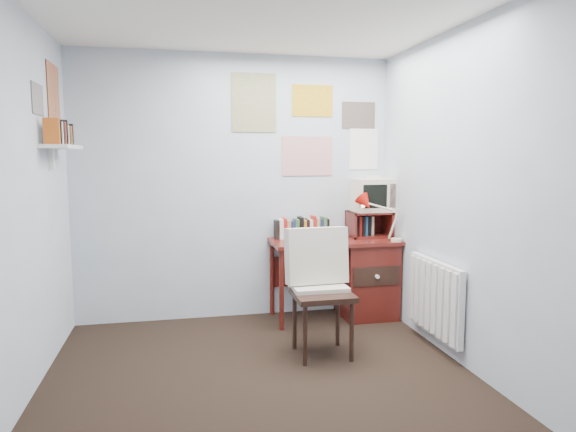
% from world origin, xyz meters
% --- Properties ---
extents(ground, '(3.50, 3.50, 0.00)m').
position_xyz_m(ground, '(0.00, 0.00, 0.00)').
color(ground, black).
rests_on(ground, ground).
extents(back_wall, '(3.00, 0.02, 2.50)m').
position_xyz_m(back_wall, '(0.00, 1.75, 1.25)').
color(back_wall, silver).
rests_on(back_wall, ground).
extents(left_wall, '(0.02, 3.50, 2.50)m').
position_xyz_m(left_wall, '(-1.50, 0.00, 1.25)').
color(left_wall, silver).
rests_on(left_wall, ground).
extents(right_wall, '(0.02, 3.50, 2.50)m').
position_xyz_m(right_wall, '(1.50, 0.00, 1.25)').
color(right_wall, silver).
rests_on(right_wall, ground).
extents(desk, '(1.20, 0.55, 0.76)m').
position_xyz_m(desk, '(1.17, 1.48, 0.41)').
color(desk, '#581914').
rests_on(desk, ground).
extents(desk_chair, '(0.49, 0.47, 0.96)m').
position_xyz_m(desk_chair, '(0.53, 0.60, 0.48)').
color(desk_chair, black).
rests_on(desk_chair, ground).
extents(desk_lamp, '(0.30, 0.26, 0.39)m').
position_xyz_m(desk_lamp, '(1.44, 1.27, 0.96)').
color(desk_lamp, red).
rests_on(desk_lamp, desk).
extents(tv_riser, '(0.40, 0.30, 0.25)m').
position_xyz_m(tv_riser, '(1.29, 1.59, 0.89)').
color(tv_riser, '#581914').
rests_on(tv_riser, desk).
extents(crt_tv, '(0.37, 0.34, 0.35)m').
position_xyz_m(crt_tv, '(1.33, 1.61, 1.18)').
color(crt_tv, beige).
rests_on(crt_tv, tv_riser).
extents(book_row, '(0.60, 0.14, 0.22)m').
position_xyz_m(book_row, '(0.66, 1.66, 0.87)').
color(book_row, '#581914').
rests_on(book_row, desk).
extents(radiator, '(0.09, 0.80, 0.60)m').
position_xyz_m(radiator, '(1.46, 0.55, 0.42)').
color(radiator, white).
rests_on(radiator, right_wall).
extents(wall_shelf, '(0.20, 0.62, 0.24)m').
position_xyz_m(wall_shelf, '(-1.40, 1.10, 1.62)').
color(wall_shelf, white).
rests_on(wall_shelf, left_wall).
extents(posters_back, '(1.20, 0.01, 0.90)m').
position_xyz_m(posters_back, '(0.70, 1.74, 1.85)').
color(posters_back, white).
rests_on(posters_back, back_wall).
extents(posters_left, '(0.01, 0.70, 0.60)m').
position_xyz_m(posters_left, '(-1.49, 1.10, 2.00)').
color(posters_left, white).
rests_on(posters_left, left_wall).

